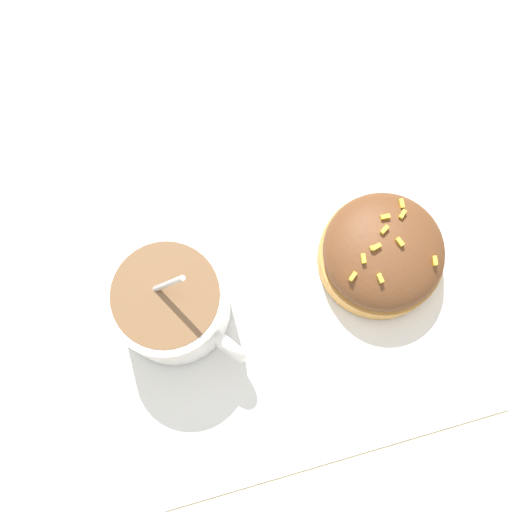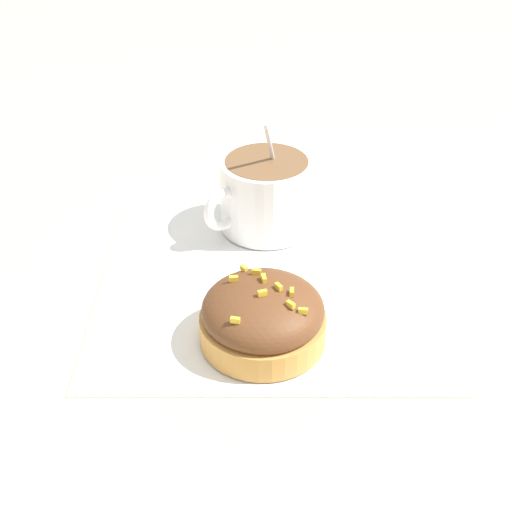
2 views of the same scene
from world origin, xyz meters
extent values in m
plane|color=#C6B793|center=(0.00, 0.00, 0.00)|extent=(3.00, 3.00, 0.00)
cube|color=white|center=(0.00, 0.00, 0.00)|extent=(0.31, 0.31, 0.00)
cylinder|color=white|center=(0.09, 0.01, 0.04)|extent=(0.09, 0.09, 0.07)
cylinder|color=brown|center=(0.09, 0.01, 0.07)|extent=(0.08, 0.08, 0.01)
torus|color=white|center=(0.05, 0.04, 0.04)|extent=(0.04, 0.04, 0.04)
ellipsoid|color=silver|center=(0.06, 0.01, 0.01)|extent=(0.03, 0.02, 0.01)
cylinder|color=silver|center=(0.10, 0.00, 0.07)|extent=(0.06, 0.02, 0.11)
cylinder|color=#D19347|center=(-0.08, 0.00, 0.01)|extent=(0.10, 0.10, 0.02)
ellipsoid|color=brown|center=(-0.08, 0.00, 0.03)|extent=(0.10, 0.10, 0.04)
cube|color=yellow|center=(-0.10, -0.02, 0.05)|extent=(0.01, 0.01, 0.00)
cube|color=yellow|center=(-0.10, -0.03, 0.05)|extent=(0.00, 0.01, 0.00)
cube|color=yellow|center=(-0.07, 0.00, 0.05)|extent=(0.01, 0.01, 0.00)
cube|color=yellow|center=(-0.07, 0.00, 0.05)|extent=(0.01, 0.00, 0.00)
cube|color=yellow|center=(-0.07, 0.02, 0.05)|extent=(0.00, 0.01, 0.00)
cube|color=yellow|center=(-0.05, 0.02, 0.05)|extent=(0.01, 0.01, 0.00)
cube|color=yellow|center=(-0.11, 0.02, 0.05)|extent=(0.00, 0.01, 0.00)
cube|color=yellow|center=(-0.06, 0.01, 0.05)|extent=(0.00, 0.01, 0.00)
cube|color=yellow|center=(-0.09, 0.00, 0.06)|extent=(0.01, 0.01, 0.00)
cube|color=yellow|center=(-0.08, -0.01, 0.05)|extent=(0.01, 0.01, 0.00)
cube|color=yellow|center=(-0.09, -0.02, 0.05)|extent=(0.01, 0.00, 0.00)
camera|label=1|loc=(0.04, 0.11, 0.57)|focal=50.00mm
camera|label=2|loc=(-0.51, -0.02, 0.38)|focal=50.00mm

